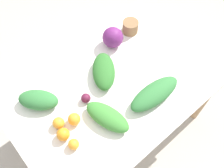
# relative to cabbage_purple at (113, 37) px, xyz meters

# --- Properties ---
(ground_plane) EXTENTS (8.00, 8.00, 0.00)m
(ground_plane) POSITION_rel_cabbage_purple_xyz_m (0.23, 0.27, -0.79)
(ground_plane) COLOR #B2A899
(dining_table) EXTENTS (1.40, 0.96, 0.71)m
(dining_table) POSITION_rel_cabbage_purple_xyz_m (0.23, 0.27, -0.16)
(dining_table) COLOR silver
(dining_table) RESTS_ON ground_plane
(cabbage_purple) EXTENTS (0.15, 0.15, 0.15)m
(cabbage_purple) POSITION_rel_cabbage_purple_xyz_m (0.00, 0.00, 0.00)
(cabbage_purple) COLOR #6B2366
(cabbage_purple) RESTS_ON dining_table
(paper_bag) EXTENTS (0.12, 0.12, 0.09)m
(paper_bag) POSITION_rel_cabbage_purple_xyz_m (-0.18, -0.01, -0.03)
(paper_bag) COLOR olive
(paper_bag) RESTS_ON dining_table
(greens_bunch_dandelion) EXTENTS (0.38, 0.16, 0.10)m
(greens_bunch_dandelion) POSITION_rel_cabbage_purple_xyz_m (0.09, 0.51, -0.03)
(greens_bunch_dandelion) COLOR #337538
(greens_bunch_dandelion) RESTS_ON dining_table
(greens_bunch_chard) EXTENTS (0.30, 0.33, 0.10)m
(greens_bunch_chard) POSITION_rel_cabbage_purple_xyz_m (0.22, 0.17, -0.03)
(greens_bunch_chard) COLOR #2D6B28
(greens_bunch_chard) RESTS_ON dining_table
(greens_bunch_kale) EXTENTS (0.27, 0.28, 0.10)m
(greens_bunch_kale) POSITION_rel_cabbage_purple_xyz_m (0.67, 0.07, -0.03)
(greens_bunch_kale) COLOR #337538
(greens_bunch_kale) RESTS_ON dining_table
(greens_bunch_scallion) EXTENTS (0.21, 0.32, 0.09)m
(greens_bunch_scallion) POSITION_rel_cabbage_purple_xyz_m (0.41, 0.43, -0.03)
(greens_bunch_scallion) COLOR #3D8433
(greens_bunch_scallion) RESTS_ON dining_table
(beet_root) EXTENTS (0.06, 0.06, 0.06)m
(beet_root) POSITION_rel_cabbage_purple_xyz_m (0.43, 0.24, -0.04)
(beet_root) COLOR #5B1933
(beet_root) RESTS_ON dining_table
(orange_0) EXTENTS (0.08, 0.08, 0.08)m
(orange_0) POSITION_rel_cabbage_purple_xyz_m (0.57, 0.31, -0.04)
(orange_0) COLOR orange
(orange_0) RESTS_ON dining_table
(orange_1) EXTENTS (0.07, 0.07, 0.07)m
(orange_1) POSITION_rel_cabbage_purple_xyz_m (0.66, 0.27, -0.04)
(orange_1) COLOR orange
(orange_1) RESTS_ON dining_table
(orange_2) EXTENTS (0.06, 0.06, 0.06)m
(orange_2) POSITION_rel_cabbage_purple_xyz_m (0.67, 0.43, -0.04)
(orange_2) COLOR orange
(orange_2) RESTS_ON dining_table
(orange_3) EXTENTS (0.08, 0.08, 0.08)m
(orange_3) POSITION_rel_cabbage_purple_xyz_m (0.68, 0.35, -0.04)
(orange_3) COLOR orange
(orange_3) RESTS_ON dining_table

